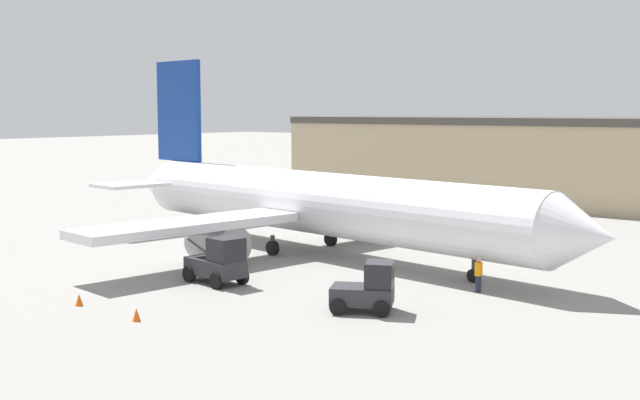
{
  "coord_description": "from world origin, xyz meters",
  "views": [
    {
      "loc": [
        30.51,
        -38.0,
        8.8
      ],
      "look_at": [
        0.0,
        0.0,
        3.33
      ],
      "focal_mm": 45.0,
      "sensor_mm": 36.0,
      "label": 1
    }
  ],
  "objects_px": {
    "ground_crew_worker": "(478,274)",
    "baggage_tug": "(368,289)",
    "safety_cone_far": "(136,315)",
    "airplane": "(308,202)",
    "safety_cone_near": "(79,300)",
    "belt_loader_truck": "(218,262)"
  },
  "relations": [
    {
      "from": "ground_crew_worker",
      "to": "baggage_tug",
      "type": "height_order",
      "value": "baggage_tug"
    },
    {
      "from": "baggage_tug",
      "to": "safety_cone_far",
      "type": "height_order",
      "value": "baggage_tug"
    },
    {
      "from": "ground_crew_worker",
      "to": "baggage_tug",
      "type": "xyz_separation_m",
      "value": [
        -2.01,
        -6.43,
        0.09
      ]
    },
    {
      "from": "airplane",
      "to": "baggage_tug",
      "type": "distance_m",
      "value": 15.49
    },
    {
      "from": "baggage_tug",
      "to": "safety_cone_far",
      "type": "xyz_separation_m",
      "value": [
        -6.65,
        -7.36,
        -0.74
      ]
    },
    {
      "from": "airplane",
      "to": "safety_cone_near",
      "type": "height_order",
      "value": "airplane"
    },
    {
      "from": "airplane",
      "to": "belt_loader_truck",
      "type": "relative_size",
      "value": 11.22
    },
    {
      "from": "safety_cone_near",
      "to": "safety_cone_far",
      "type": "xyz_separation_m",
      "value": [
        4.17,
        -0.07,
        0.0
      ]
    },
    {
      "from": "airplane",
      "to": "ground_crew_worker",
      "type": "distance_m",
      "value": 14.28
    },
    {
      "from": "safety_cone_near",
      "to": "safety_cone_far",
      "type": "relative_size",
      "value": 1.0
    },
    {
      "from": "belt_loader_truck",
      "to": "safety_cone_near",
      "type": "xyz_separation_m",
      "value": [
        -1.61,
        -7.16,
        -0.88
      ]
    },
    {
      "from": "airplane",
      "to": "baggage_tug",
      "type": "bearing_deg",
      "value": -33.26
    },
    {
      "from": "belt_loader_truck",
      "to": "safety_cone_far",
      "type": "xyz_separation_m",
      "value": [
        2.55,
        -7.23,
        -0.88
      ]
    },
    {
      "from": "ground_crew_worker",
      "to": "belt_loader_truck",
      "type": "relative_size",
      "value": 0.49
    },
    {
      "from": "belt_loader_truck",
      "to": "safety_cone_near",
      "type": "relative_size",
      "value": 6.35
    },
    {
      "from": "ground_crew_worker",
      "to": "baggage_tug",
      "type": "distance_m",
      "value": 6.74
    },
    {
      "from": "safety_cone_near",
      "to": "safety_cone_far",
      "type": "distance_m",
      "value": 4.17
    },
    {
      "from": "airplane",
      "to": "baggage_tug",
      "type": "relative_size",
      "value": 12.21
    },
    {
      "from": "ground_crew_worker",
      "to": "baggage_tug",
      "type": "bearing_deg",
      "value": 179.39
    },
    {
      "from": "baggage_tug",
      "to": "safety_cone_far",
      "type": "distance_m",
      "value": 9.95
    },
    {
      "from": "belt_loader_truck",
      "to": "baggage_tug",
      "type": "bearing_deg",
      "value": 8.08
    },
    {
      "from": "airplane",
      "to": "safety_cone_near",
      "type": "xyz_separation_m",
      "value": [
        0.83,
        -17.29,
        -2.83
      ]
    }
  ]
}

